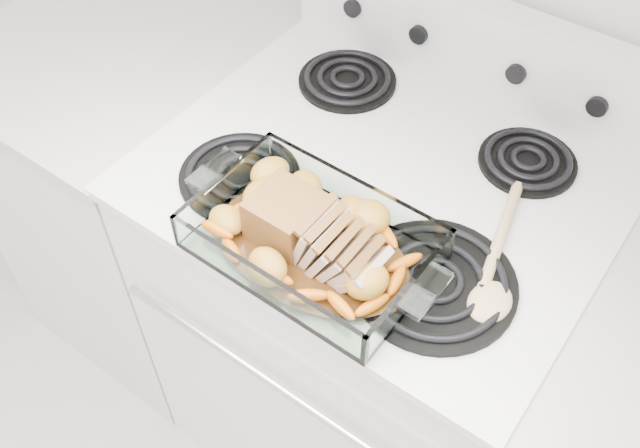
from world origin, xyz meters
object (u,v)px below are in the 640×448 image
Objects in this scene: electric_range at (371,315)px; baking_dish at (312,244)px; counter_left at (156,191)px; pork_roast at (305,229)px.

baking_dish is (0.01, -0.22, 0.48)m from electric_range.
baking_dish reaches higher than counter_left.
baking_dish is 1.61× the size of pork_roast.
pork_roast reaches higher than counter_left.
electric_range is at bearing 0.10° from counter_left.
electric_range is 1.20× the size of counter_left.
pork_roast is (-0.01, 0.00, 0.03)m from baking_dish.
pork_roast is at bearing -91.12° from electric_range.
pork_roast is (0.66, -0.22, 0.52)m from counter_left.
electric_range is at bearing 104.11° from pork_roast.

